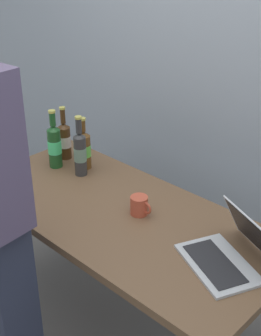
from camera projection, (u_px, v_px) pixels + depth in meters
ground_plane at (121, 322)px, 2.46m from camera, size 8.00×8.00×0.00m
desk at (120, 232)px, 2.19m from camera, size 1.57×0.73×0.70m
laptop at (232, 252)px, 1.79m from camera, size 0.43×0.42×0.20m
beer_bottle_brown at (55, 145)px, 2.48m from camera, size 0.07×0.07×0.32m
beer_bottle_green at (64, 140)px, 2.58m from camera, size 0.07×0.07×0.30m
beer_bottle_amber at (80, 152)px, 2.39m from camera, size 0.07×0.07×0.33m
beer_bottle_dark at (84, 149)px, 2.47m from camera, size 0.08×0.08×0.29m
coffee_mug at (140, 205)px, 2.09m from camera, size 0.11×0.08×0.09m
back_wall at (233, 51)px, 2.39m from camera, size 6.00×0.10×2.60m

